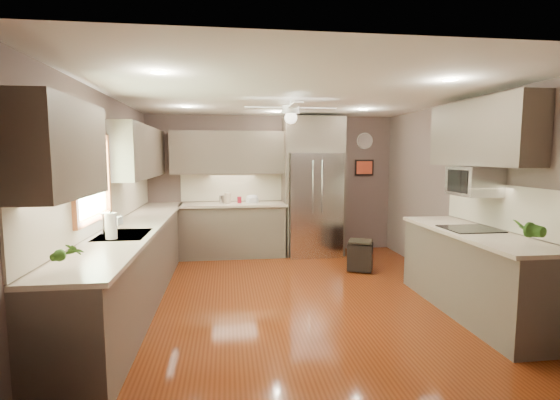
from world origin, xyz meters
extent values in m
plane|color=#531E0B|center=(0.00, 0.00, 0.00)|extent=(5.00, 5.00, 0.00)
plane|color=white|center=(0.00, 0.00, 2.50)|extent=(5.00, 5.00, 0.00)
plane|color=brown|center=(0.00, 2.50, 1.25)|extent=(4.50, 0.00, 4.50)
plane|color=brown|center=(0.00, -2.50, 1.25)|extent=(4.50, 0.00, 4.50)
plane|color=brown|center=(-2.25, 0.00, 1.25)|extent=(0.00, 5.00, 5.00)
plane|color=brown|center=(2.25, 0.00, 1.25)|extent=(0.00, 5.00, 5.00)
cylinder|color=silver|center=(-0.92, 2.24, 1.01)|extent=(0.11, 0.11, 0.14)
cylinder|color=tan|center=(-0.82, 2.18, 1.03)|extent=(0.14, 0.14, 0.19)
cylinder|color=maroon|center=(-0.61, 2.20, 1.00)|extent=(0.09, 0.09, 0.11)
imported|color=white|center=(-2.07, -0.18, 1.04)|extent=(0.11, 0.11, 0.21)
imported|color=#30601B|center=(-1.96, -1.90, 1.08)|extent=(0.17, 0.14, 0.28)
imported|color=#30601B|center=(1.90, -1.58, 1.10)|extent=(0.21, 0.19, 0.33)
imported|color=tan|center=(-0.39, 2.19, 0.97)|extent=(0.27, 0.27, 0.06)
cube|color=#4A4136|center=(-1.95, 0.15, 0.45)|extent=(0.60, 4.70, 0.90)
cube|color=beige|center=(-1.94, 0.15, 0.92)|extent=(0.65, 4.70, 0.04)
cube|color=beige|center=(-2.24, 0.15, 1.20)|extent=(0.02, 4.70, 0.50)
cube|color=#4A4136|center=(-0.72, 2.20, 0.45)|extent=(1.85, 0.60, 0.90)
cube|color=beige|center=(-0.72, 2.19, 0.92)|extent=(1.85, 0.65, 0.04)
cube|color=beige|center=(-0.72, 2.49, 1.20)|extent=(1.85, 0.02, 0.50)
cube|color=#4A4136|center=(-2.08, -1.60, 1.83)|extent=(0.33, 1.20, 0.75)
cube|color=#4A4136|center=(-2.08, 1.30, 1.83)|extent=(0.33, 2.40, 0.75)
cube|color=#4A4136|center=(-0.72, 2.33, 1.83)|extent=(2.15, 0.33, 0.75)
cube|color=#4A4136|center=(2.08, -0.55, 2.03)|extent=(0.33, 1.70, 0.75)
cube|color=#BFF2B2|center=(-2.23, -0.50, 1.55)|extent=(0.01, 1.00, 0.80)
cube|color=brown|center=(-2.21, -0.50, 1.98)|extent=(0.05, 1.12, 0.06)
cube|color=brown|center=(-2.21, -0.50, 1.12)|extent=(0.05, 1.12, 0.06)
cube|color=brown|center=(-2.21, -1.03, 1.55)|extent=(0.05, 0.06, 0.80)
cube|color=brown|center=(-2.21, 0.03, 1.55)|extent=(0.05, 0.06, 0.80)
cube|color=silver|center=(-1.93, -0.50, 0.93)|extent=(0.50, 0.70, 0.03)
cube|color=#262626|center=(-1.93, -0.50, 0.89)|extent=(0.44, 0.62, 0.05)
cylinder|color=silver|center=(-2.13, -0.50, 1.05)|extent=(0.02, 0.02, 0.24)
cylinder|color=silver|center=(-2.07, -0.50, 1.17)|extent=(0.16, 0.02, 0.02)
cube|color=silver|center=(0.70, 2.14, 0.91)|extent=(0.92, 0.72, 1.82)
cube|color=black|center=(0.70, 1.80, 0.66)|extent=(0.88, 0.02, 0.02)
cube|color=black|center=(0.70, 1.79, 1.25)|extent=(0.01, 0.02, 1.00)
cylinder|color=silver|center=(0.62, 1.76, 1.25)|extent=(0.02, 0.02, 0.90)
cylinder|color=silver|center=(0.78, 1.76, 1.25)|extent=(0.02, 0.02, 0.90)
cube|color=#4A4136|center=(0.70, 2.20, 2.14)|extent=(1.04, 0.60, 0.63)
cube|color=#4A4136|center=(0.20, 2.20, 0.91)|extent=(0.06, 0.60, 1.82)
cube|color=#4A4136|center=(1.20, 2.20, 0.91)|extent=(0.06, 0.60, 1.82)
cube|color=#4A4136|center=(1.93, -0.80, 0.45)|extent=(0.65, 2.20, 0.90)
cube|color=beige|center=(1.91, -0.80, 0.92)|extent=(0.70, 2.20, 0.04)
cube|color=beige|center=(2.24, -0.80, 1.20)|extent=(0.02, 2.20, 0.50)
cube|color=black|center=(1.91, -0.70, 0.94)|extent=(0.56, 0.52, 0.01)
cube|color=silver|center=(2.03, -0.55, 1.48)|extent=(0.42, 0.55, 0.34)
cube|color=black|center=(1.82, -0.55, 1.48)|extent=(0.02, 0.40, 0.26)
cylinder|color=white|center=(0.00, 0.30, 2.46)|extent=(0.03, 0.03, 0.08)
cylinder|color=white|center=(0.00, 0.30, 2.36)|extent=(0.22, 0.22, 0.10)
sphere|color=white|center=(0.00, 0.30, 2.26)|extent=(0.16, 0.16, 0.16)
cube|color=white|center=(0.35, 0.30, 2.38)|extent=(0.48, 0.11, 0.01)
cube|color=white|center=(0.00, 0.65, 2.38)|extent=(0.11, 0.48, 0.01)
cube|color=white|center=(-0.35, 0.30, 2.38)|extent=(0.48, 0.11, 0.01)
cube|color=white|center=(0.00, -0.05, 2.38)|extent=(0.11, 0.48, 0.01)
cylinder|color=white|center=(-1.40, 1.30, 2.49)|extent=(0.14, 0.14, 0.01)
cylinder|color=white|center=(1.30, 1.30, 2.49)|extent=(0.14, 0.14, 0.01)
cylinder|color=white|center=(-1.40, -1.20, 2.49)|extent=(0.14, 0.14, 0.01)
cylinder|color=white|center=(1.30, -1.20, 2.49)|extent=(0.14, 0.14, 0.01)
cylinder|color=white|center=(0.00, 1.80, 2.49)|extent=(0.14, 0.14, 0.01)
cylinder|color=white|center=(1.75, 2.48, 2.05)|extent=(0.30, 0.03, 0.30)
cylinder|color=silver|center=(1.75, 2.47, 2.05)|extent=(0.29, 0.00, 0.29)
cube|color=black|center=(1.75, 2.48, 1.55)|extent=(0.36, 0.03, 0.30)
cube|color=#BD3F25|center=(1.75, 2.46, 1.55)|extent=(0.30, 0.01, 0.24)
cube|color=black|center=(1.20, 1.00, 0.23)|extent=(0.48, 0.48, 0.41)
cube|color=black|center=(1.20, 1.00, 0.46)|extent=(0.45, 0.45, 0.03)
cylinder|color=white|center=(-1.97, -0.78, 1.08)|extent=(0.11, 0.11, 0.26)
cylinder|color=silver|center=(-1.97, -0.78, 1.09)|extent=(0.02, 0.02, 0.28)
camera|label=1|loc=(-0.82, -4.92, 1.77)|focal=26.00mm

